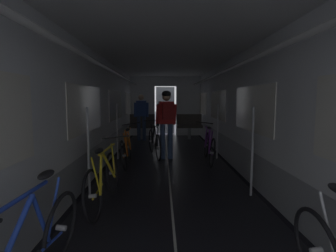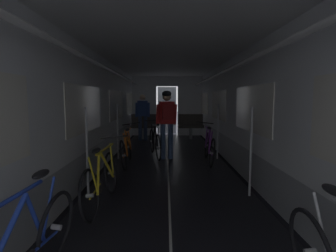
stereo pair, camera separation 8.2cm
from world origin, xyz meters
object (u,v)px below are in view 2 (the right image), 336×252
Objects in this scene: bench_seat_far_left at (144,124)px; bicycle_purple at (209,147)px; bicycle_yellow at (102,179)px; person_cyclist_aisle at (167,117)px; bench_seat_far_right at (191,124)px; bicycle_orange at (126,149)px; person_standing_near_bench at (143,114)px; bicycle_black_in_aisle at (155,142)px.

bicycle_purple is at bearing -63.41° from bench_seat_far_left.
person_cyclist_aisle reaches higher than bicycle_yellow.
bicycle_orange reaches higher than bench_seat_far_right.
bicycle_orange is 3.69m from person_standing_near_bench.
bicycle_yellow is (-0.06, -6.33, -0.19)m from bench_seat_far_left.
bicycle_purple is 1.49m from bicycle_black_in_aisle.
bicycle_orange is at bearing -91.01° from person_standing_near_bench.
bicycle_black_in_aisle is (-1.33, 0.67, 0.00)m from bicycle_purple.
bench_seat_far_left is 6.33m from bicycle_yellow.
bench_seat_far_left is 3.17m from bicycle_black_in_aisle.
person_cyclist_aisle is at bearing -40.21° from bicycle_black_in_aisle.
bicycle_yellow is at bearing -90.57° from bench_seat_far_left.
person_cyclist_aisle is (0.88, -3.38, 0.50)m from bench_seat_far_left.
bicycle_yellow reaches higher than bicycle_black_in_aisle.
bicycle_black_in_aisle is at bearing -111.65° from bench_seat_far_right.
bicycle_orange is 1.00× the size of bicycle_purple.
bench_seat_far_right is at bearing 91.41° from bicycle_purple.
bench_seat_far_left is 0.58× the size of bicycle_orange.
bicycle_purple is (0.09, -3.78, -0.19)m from bench_seat_far_right.
person_standing_near_bench reaches higher than bicycle_orange.
person_standing_near_bench reaches higher than bicycle_purple.
person_standing_near_bench is (-1.89, 3.41, 0.59)m from bicycle_purple.
bicycle_orange is at bearing 89.97° from bicycle_yellow.
bicycle_yellow and bicycle_purple have the same top height.
bicycle_orange is 1.02× the size of bicycle_black_in_aisle.
person_standing_near_bench is at bearing 88.99° from bicycle_orange.
bicycle_black_in_aisle is at bearing -79.77° from bench_seat_far_left.
bicycle_black_in_aisle is (0.56, -3.12, -0.18)m from bench_seat_far_left.
bicycle_purple is (1.89, -3.78, -0.19)m from bench_seat_far_left.
bench_seat_far_right is 0.57× the size of person_cyclist_aisle.
bicycle_orange is 1.33m from person_cyclist_aisle.
bicycle_yellow is 0.98× the size of person_cyclist_aisle.
bicycle_black_in_aisle is (-0.32, 0.27, -0.69)m from person_cyclist_aisle.
bicycle_yellow is at bearing -127.50° from bicycle_purple.
bench_seat_far_right is at bearing 65.11° from bicycle_orange.
bicycle_orange is at bearing -114.89° from bench_seat_far_right.
bicycle_purple reaches higher than bicycle_black_in_aisle.
bicycle_yellow is 1.00× the size of person_standing_near_bench.
bicycle_black_in_aisle is at bearing 153.43° from bicycle_purple.
bench_seat_far_right is 3.36m from bicycle_black_in_aisle.
bicycle_yellow is 1.00× the size of bicycle_purple.
person_cyclist_aisle is 1.04× the size of bicycle_black_in_aisle.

